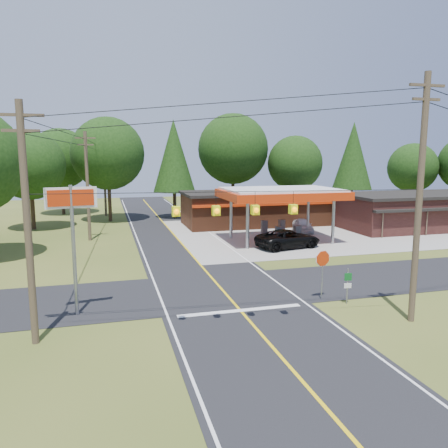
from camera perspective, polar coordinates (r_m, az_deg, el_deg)
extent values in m
plane|color=#3F4F1C|center=(25.95, -0.22, -8.64)|extent=(120.00, 120.00, 0.00)
cube|color=black|center=(25.95, -0.22, -8.62)|extent=(8.00, 120.00, 0.02)
cube|color=black|center=(25.94, -0.22, -8.61)|extent=(70.00, 7.00, 0.02)
cube|color=yellow|center=(25.94, -0.22, -8.58)|extent=(0.15, 110.00, 0.00)
cylinder|color=gray|center=(36.68, 3.10, -0.07)|extent=(0.28, 0.28, 4.20)
cylinder|color=gray|center=(41.41, 0.93, 0.98)|extent=(0.28, 0.28, 4.20)
cylinder|color=gray|center=(39.90, 14.08, 0.40)|extent=(0.28, 0.28, 4.20)
cylinder|color=gray|center=(44.28, 10.93, 1.33)|extent=(0.28, 0.28, 4.20)
cube|color=red|center=(40.13, 7.45, 3.88)|extent=(10.60, 7.40, 0.70)
cube|color=white|center=(40.09, 7.46, 4.45)|extent=(10.00, 7.00, 0.25)
cube|color=#9E9B93|center=(39.09, 8.33, -2.53)|extent=(3.20, 0.90, 0.22)
cube|color=#3F3F44|center=(38.59, 7.13, -1.41)|extent=(0.55, 0.45, 1.50)
cube|color=#3F3F44|center=(39.30, 9.56, -1.28)|extent=(0.55, 0.45, 1.50)
cube|color=#9E9B93|center=(42.35, 6.40, -1.60)|extent=(3.20, 0.90, 0.22)
cube|color=#3F3F44|center=(41.89, 5.27, -0.56)|extent=(0.55, 0.45, 1.50)
cube|color=#3F3F44|center=(42.54, 7.55, -0.45)|extent=(0.55, 0.45, 1.50)
cube|color=#5A2D19|center=(50.05, 4.06, 1.93)|extent=(16.00, 7.00, 3.50)
cube|color=black|center=(49.85, 4.08, 4.10)|extent=(16.40, 7.40, 0.30)
cube|color=red|center=(46.58, 5.53, 2.57)|extent=(16.00, 0.50, 0.25)
cube|color=black|center=(53.01, 25.41, 1.48)|extent=(20.00, 8.00, 3.50)
cube|color=black|center=(52.83, 25.55, 3.52)|extent=(20.40, 8.40, 0.30)
cylinder|color=#473828|center=(21.96, 24.13, 2.71)|extent=(0.30, 0.30, 11.50)
cube|color=#473828|center=(22.08, 25.01, 16.11)|extent=(1.80, 0.12, 0.12)
cube|color=#473828|center=(22.00, 24.91, 14.56)|extent=(1.40, 0.12, 0.12)
cylinder|color=#473828|center=(19.37, -24.28, -0.28)|extent=(0.30, 0.30, 10.00)
cube|color=#473828|center=(19.22, -25.14, 12.78)|extent=(1.80, 0.12, 0.12)
cube|color=#473828|center=(19.18, -25.01, 11.00)|extent=(1.40, 0.12, 0.12)
cylinder|color=#473828|center=(42.03, -17.40, 4.66)|extent=(0.30, 0.30, 10.00)
cube|color=#473828|center=(41.96, -17.68, 10.66)|extent=(1.80, 0.12, 0.12)
cube|color=#473828|center=(41.95, -17.65, 9.84)|extent=(1.40, 0.12, 0.12)
cylinder|color=#473828|center=(58.98, -15.33, 5.62)|extent=(0.30, 0.30, 9.50)
cube|color=#EBF80D|center=(18.57, -6.30, 1.66)|extent=(0.32, 0.32, 0.42)
cube|color=#EBF80D|center=(18.71, -1.05, 1.76)|extent=(0.32, 0.32, 0.42)
cube|color=#EBF80D|center=(19.00, 4.07, 1.85)|extent=(0.32, 0.32, 0.42)
cube|color=#EBF80D|center=(19.44, 9.01, 1.93)|extent=(0.32, 0.32, 0.42)
cylinder|color=#332316|center=(50.82, -23.69, 1.57)|extent=(0.44, 0.44, 3.96)
sphere|color=black|center=(50.49, -24.03, 7.02)|extent=(7.26, 7.26, 7.26)
cylinder|color=#332316|center=(54.18, -14.70, 2.83)|extent=(0.44, 0.44, 4.68)
sphere|color=black|center=(53.90, -14.94, 8.88)|extent=(8.58, 8.58, 8.58)
cylinder|color=#332316|center=(55.83, -6.46, 3.05)|extent=(0.44, 0.44, 4.32)
cone|color=black|center=(55.54, -6.56, 8.84)|extent=(5.28, 5.28, 9.00)
cylinder|color=#332316|center=(58.49, 1.16, 3.72)|extent=(0.44, 0.44, 5.04)
sphere|color=black|center=(58.26, 1.18, 9.77)|extent=(9.24, 9.24, 9.24)
cylinder|color=#332316|center=(59.44, 9.14, 3.17)|extent=(0.44, 0.44, 3.96)
sphere|color=black|center=(59.16, 9.26, 7.84)|extent=(7.26, 7.26, 7.26)
cylinder|color=#332316|center=(62.28, 16.27, 3.35)|extent=(0.44, 0.44, 4.32)
cone|color=black|center=(62.02, 16.50, 8.54)|extent=(5.28, 5.28, 9.00)
cylinder|color=#332316|center=(65.25, 23.19, 2.91)|extent=(0.44, 0.44, 3.60)
sphere|color=black|center=(64.99, 23.43, 6.77)|extent=(6.60, 6.60, 6.60)
cylinder|color=#332316|center=(62.42, -20.30, 3.17)|extent=(0.44, 0.44, 4.32)
sphere|color=black|center=(62.16, -20.56, 8.01)|extent=(7.92, 7.92, 7.92)
imported|color=black|center=(37.69, 8.38, -1.94)|extent=(6.68, 6.68, 1.58)
imported|color=silver|center=(45.89, 10.26, -0.18)|extent=(4.69, 4.69, 1.35)
cylinder|color=gray|center=(22.44, -19.02, -3.41)|extent=(0.18, 0.18, 6.45)
cube|color=white|center=(22.05, -19.36, 3.26)|extent=(2.38, 0.44, 1.01)
cube|color=red|center=(22.00, -19.37, 3.24)|extent=(2.09, 0.37, 0.78)
cylinder|color=gray|center=(24.61, 12.68, -6.68)|extent=(0.07, 0.07, 2.61)
cylinder|color=gray|center=(24.29, 15.81, -7.83)|extent=(0.06, 0.06, 1.95)
cube|color=#0C591E|center=(24.11, 15.91, -6.65)|extent=(0.40, 0.08, 0.40)
cube|color=white|center=(24.24, 15.86, -7.76)|extent=(0.40, 0.08, 0.27)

